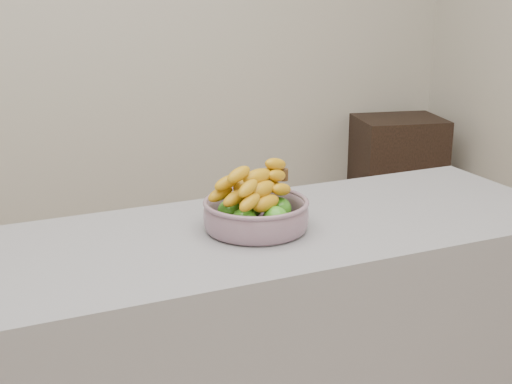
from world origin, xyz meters
TOP-DOWN VIEW (x-y plane):
  - cabinet at (1.65, 1.78)m, footprint 0.51×0.44m
  - fruit_bowl at (0.14, 0.28)m, footprint 0.27×0.27m

SIDE VIEW (x-z plane):
  - cabinet at x=1.65m, z-range 0.00..0.80m
  - fruit_bowl at x=0.14m, z-range 0.87..1.03m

